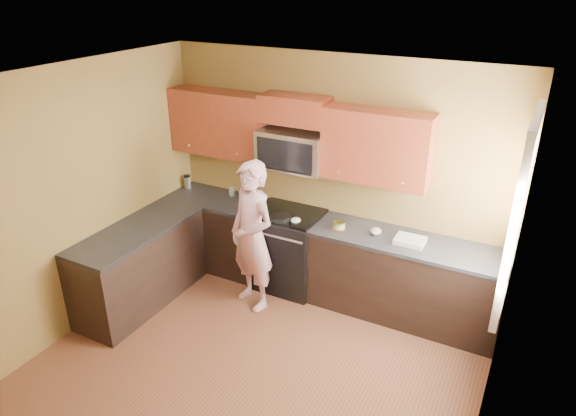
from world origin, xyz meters
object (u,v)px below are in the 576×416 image
Objects in this scene: butter_tub at (339,228)px; travel_mug at (188,188)px; microwave at (293,168)px; stove at (288,249)px; frying_pan at (280,219)px; woman at (252,236)px.

butter_tub is 0.76× the size of travel_mug.
microwave is 5.75× the size of butter_tub.
microwave is (0.00, 0.12, 0.97)m from stove.
microwave reaches higher than stove.
butter_tub is at bearing -3.90° from stove.
travel_mug reaches higher than stove.
frying_pan is at bearing -11.51° from travel_mug.
travel_mug is (-1.34, 0.64, 0.07)m from woman.
woman is 12.83× the size of butter_tub.
butter_tub is at bearing -4.11° from travel_mug.
microwave is 0.60m from frying_pan.
stove is 1.57m from travel_mug.
stove is at bearing -90.00° from microwave.
woman is at bearing -106.75° from stove.
microwave is 0.90m from woman.
travel_mug reaches higher than frying_pan.
stove is at bearing -4.21° from travel_mug.
stove is at bearing 176.10° from butter_tub.
stove is 0.98m from microwave.
stove is 2.34× the size of frying_pan.
frying_pan is (0.17, 0.33, 0.10)m from woman.
frying_pan is (0.01, -0.32, -0.50)m from microwave.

